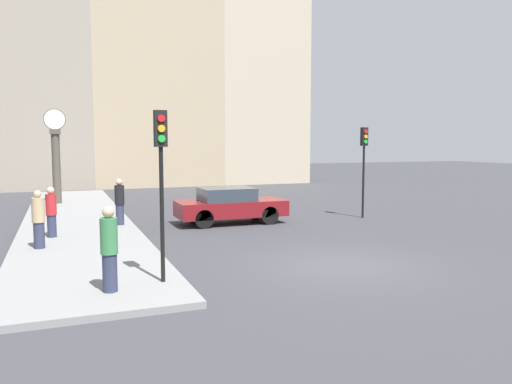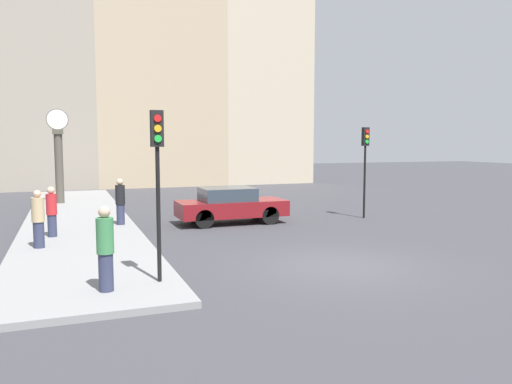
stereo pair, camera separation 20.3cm
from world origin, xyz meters
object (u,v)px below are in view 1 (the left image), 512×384
(sedan_car, at_px, (230,205))
(street_clock, at_px, (56,159))
(pedestrian_tan_coat, at_px, (39,220))
(pedestrian_red_top, at_px, (51,212))
(traffic_light_near, at_px, (161,160))
(pedestrian_black_jacket, at_px, (120,202))
(traffic_light_far, at_px, (364,153))
(pedestrian_green_hoodie, at_px, (109,249))

(sedan_car, distance_m, street_clock, 10.58)
(sedan_car, xyz_separation_m, street_clock, (-6.27, 8.36, 1.64))
(pedestrian_tan_coat, bearing_deg, street_clock, 87.75)
(pedestrian_red_top, distance_m, pedestrian_tan_coat, 1.74)
(traffic_light_near, height_order, pedestrian_red_top, traffic_light_near)
(traffic_light_near, relative_size, pedestrian_black_jacket, 2.16)
(pedestrian_black_jacket, bearing_deg, pedestrian_tan_coat, -127.27)
(traffic_light_far, distance_m, pedestrian_black_jacket, 9.99)
(sedan_car, bearing_deg, pedestrian_green_hoodie, -122.88)
(traffic_light_near, height_order, pedestrian_green_hoodie, traffic_light_near)
(traffic_light_far, relative_size, pedestrian_red_top, 2.35)
(traffic_light_far, relative_size, pedestrian_green_hoodie, 2.19)
(pedestrian_tan_coat, bearing_deg, sedan_car, 24.56)
(pedestrian_tan_coat, bearing_deg, pedestrian_green_hoodie, -73.73)
(pedestrian_green_hoodie, xyz_separation_m, pedestrian_red_top, (-1.16, 6.75, -0.06))
(traffic_light_far, bearing_deg, pedestrian_black_jacket, 174.53)
(street_clock, bearing_deg, pedestrian_red_top, -90.82)
(traffic_light_far, bearing_deg, traffic_light_near, -143.74)
(traffic_light_near, height_order, street_clock, street_clock)
(traffic_light_far, bearing_deg, sedan_car, 173.98)
(traffic_light_far, bearing_deg, pedestrian_tan_coat, -168.72)
(street_clock, relative_size, pedestrian_tan_coat, 2.83)
(traffic_light_near, distance_m, pedestrian_red_top, 7.05)
(traffic_light_near, xyz_separation_m, street_clock, (-2.15, 16.14, -0.40))
(traffic_light_near, relative_size, pedestrian_red_top, 2.27)
(traffic_light_near, bearing_deg, pedestrian_red_top, 109.63)
(pedestrian_green_hoodie, bearing_deg, traffic_light_near, 16.42)
(sedan_car, relative_size, pedestrian_tan_coat, 2.54)
(sedan_car, distance_m, pedestrian_tan_coat, 7.39)
(sedan_car, relative_size, pedestrian_black_jacket, 2.48)
(traffic_light_near, height_order, pedestrian_tan_coat, traffic_light_near)
(pedestrian_tan_coat, bearing_deg, traffic_light_near, -61.12)
(traffic_light_near, relative_size, pedestrian_tan_coat, 2.21)
(sedan_car, relative_size, traffic_light_near, 1.15)
(street_clock, bearing_deg, traffic_light_near, -82.41)
(traffic_light_near, distance_m, traffic_light_far, 12.15)
(traffic_light_far, bearing_deg, pedestrian_red_top, -176.38)
(pedestrian_green_hoodie, bearing_deg, traffic_light_far, 34.54)
(pedestrian_green_hoodie, bearing_deg, sedan_car, 57.12)
(traffic_light_near, height_order, traffic_light_far, traffic_light_near)
(street_clock, distance_m, pedestrian_red_top, 9.82)
(traffic_light_near, relative_size, street_clock, 0.78)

